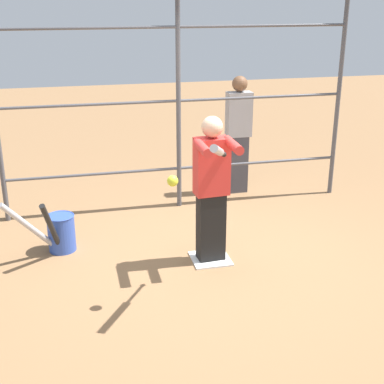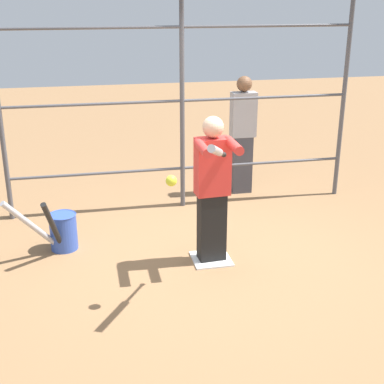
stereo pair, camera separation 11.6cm
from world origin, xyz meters
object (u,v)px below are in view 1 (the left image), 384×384
object	(u,v)px
softball_in_flight	(173,181)
bystander_behind_fence	(238,133)
baseball_bat_swinging	(218,151)
bat_bucket	(59,232)
batter	(212,186)

from	to	relation	value
softball_in_flight	bystander_behind_fence	xyz separation A→B (m)	(-1.45, -2.67, -0.32)
baseball_bat_swinging	bat_bucket	world-z (taller)	baseball_bat_swinging
baseball_bat_swinging	softball_in_flight	distance (m)	0.47
batter	softball_in_flight	bearing A→B (deg)	52.44
bystander_behind_fence	batter	bearing A→B (deg)	65.09
batter	bat_bucket	distance (m)	1.77
softball_in_flight	baseball_bat_swinging	bearing A→B (deg)	160.19
batter	bystander_behind_fence	size ratio (longest dim) A/B	0.95
batter	bystander_behind_fence	xyz separation A→B (m)	(-0.91, -1.97, 0.01)
batter	bat_bucket	xyz separation A→B (m)	(1.56, -0.58, -0.61)
baseball_bat_swinging	bystander_behind_fence	size ratio (longest dim) A/B	0.46
batter	baseball_bat_swinging	world-z (taller)	baseball_bat_swinging
softball_in_flight	bat_bucket	distance (m)	1.89
batter	bystander_behind_fence	world-z (taller)	bystander_behind_fence
batter	softball_in_flight	world-z (taller)	batter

